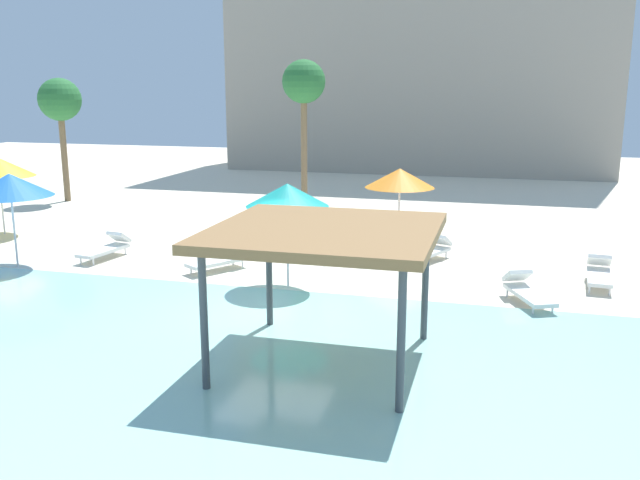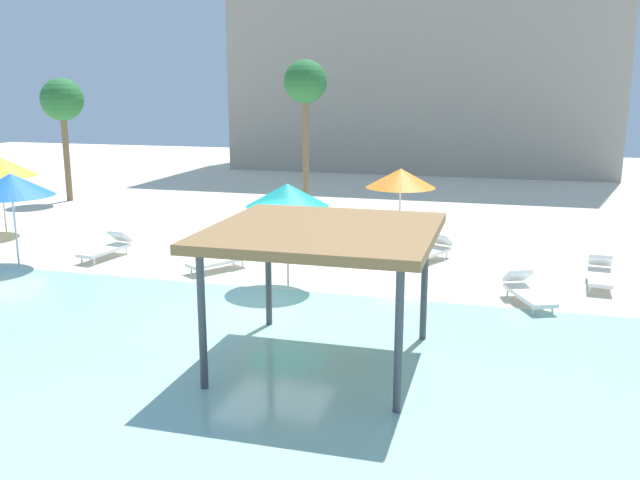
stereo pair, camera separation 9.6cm
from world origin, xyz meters
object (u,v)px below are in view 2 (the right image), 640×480
at_px(lounge_chair_2, 108,247).
at_px(palm_tree_1, 305,85).
at_px(beach_umbrella_yellow_4, 0,167).
at_px(beach_umbrella_orange_7, 401,178).
at_px(lounge_chair_3, 342,247).
at_px(lounge_chair_4, 222,258).
at_px(lounge_chair_5, 600,273).
at_px(shade_pavilion, 323,236).
at_px(beach_umbrella_teal_3, 287,195).
at_px(lounge_chair_6, 431,250).
at_px(lounge_chair_0, 527,291).
at_px(beach_umbrella_blue_0, 11,185).
at_px(palm_tree_0, 62,102).

relative_size(lounge_chair_2, palm_tree_1, 0.31).
distance_m(beach_umbrella_yellow_4, beach_umbrella_orange_7, 14.05).
bearing_deg(beach_umbrella_orange_7, lounge_chair_3, -121.17).
xyz_separation_m(lounge_chair_4, lounge_chair_5, (10.33, 1.16, 0.00)).
height_order(shade_pavilion, lounge_chair_2, shade_pavilion).
bearing_deg(beach_umbrella_teal_3, shade_pavilion, -64.70).
distance_m(beach_umbrella_teal_3, palm_tree_1, 13.47).
relative_size(shade_pavilion, palm_tree_1, 0.65).
relative_size(lounge_chair_5, lounge_chair_6, 0.98).
relative_size(lounge_chair_0, lounge_chair_6, 1.00).
height_order(lounge_chair_4, lounge_chair_6, same).
distance_m(beach_umbrella_blue_0, lounge_chair_5, 16.60).
relative_size(beach_umbrella_blue_0, beach_umbrella_yellow_4, 1.00).
distance_m(lounge_chair_3, lounge_chair_4, 3.80).
height_order(beach_umbrella_blue_0, lounge_chair_4, beach_umbrella_blue_0).
bearing_deg(lounge_chair_4, lounge_chair_0, 116.07).
xyz_separation_m(lounge_chair_0, lounge_chair_5, (1.92, 2.14, 0.00)).
bearing_deg(beach_umbrella_yellow_4, lounge_chair_4, -14.86).
height_order(beach_umbrella_orange_7, lounge_chair_5, beach_umbrella_orange_7).
relative_size(beach_umbrella_orange_7, palm_tree_0, 0.46).
bearing_deg(palm_tree_1, lounge_chair_5, -43.03).
bearing_deg(beach_umbrella_teal_3, lounge_chair_2, 166.85).
relative_size(lounge_chair_0, lounge_chair_2, 1.01).
distance_m(beach_umbrella_yellow_4, palm_tree_1, 12.83).
height_order(lounge_chair_0, palm_tree_1, palm_tree_1).
xyz_separation_m(beach_umbrella_yellow_4, beach_umbrella_orange_7, (13.88, 2.13, -0.19)).
distance_m(lounge_chair_0, lounge_chair_6, 4.52).
bearing_deg(lounge_chair_0, palm_tree_0, -140.77).
height_order(lounge_chair_2, lounge_chair_6, same).
relative_size(lounge_chair_0, lounge_chair_5, 1.02).
xyz_separation_m(beach_umbrella_yellow_4, lounge_chair_2, (5.49, -2.14, -2.08)).
bearing_deg(beach_umbrella_blue_0, beach_umbrella_teal_3, 0.68).
height_order(beach_umbrella_blue_0, lounge_chair_3, beach_umbrella_blue_0).
xyz_separation_m(beach_umbrella_teal_3, lounge_chair_3, (0.66, 3.43, -2.12)).
xyz_separation_m(beach_umbrella_yellow_4, palm_tree_0, (-2.17, 6.86, 2.07)).
height_order(beach_umbrella_teal_3, lounge_chair_2, beach_umbrella_teal_3).
xyz_separation_m(lounge_chair_4, palm_tree_1, (-0.92, 11.66, 4.89)).
bearing_deg(lounge_chair_3, lounge_chair_0, 84.53).
relative_size(beach_umbrella_teal_3, lounge_chair_4, 1.43).
bearing_deg(shade_pavilion, lounge_chair_0, 51.61).
bearing_deg(beach_umbrella_teal_3, palm_tree_0, 143.18).
relative_size(beach_umbrella_orange_7, lounge_chair_6, 1.29).
bearing_deg(lounge_chair_6, beach_umbrella_teal_3, -17.11).
bearing_deg(lounge_chair_0, lounge_chair_3, -144.93).
relative_size(lounge_chair_0, palm_tree_1, 0.31).
height_order(lounge_chair_0, lounge_chair_5, same).
bearing_deg(palm_tree_0, lounge_chair_4, -38.85).
height_order(shade_pavilion, palm_tree_0, palm_tree_0).
relative_size(shade_pavilion, lounge_chair_3, 2.08).
height_order(lounge_chair_2, palm_tree_0, palm_tree_0).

